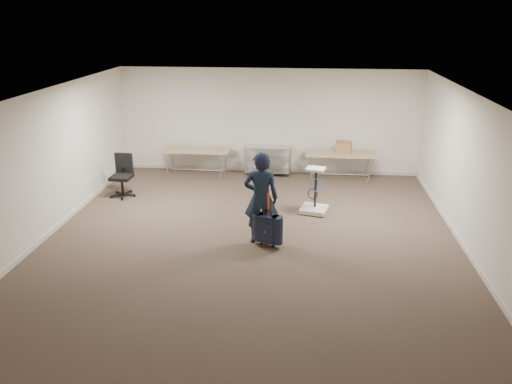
# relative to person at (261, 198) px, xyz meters

# --- Properties ---
(ground) EXTENTS (9.00, 9.00, 0.00)m
(ground) POSITION_rel_person_xyz_m (-0.19, -0.02, -0.89)
(ground) COLOR #48382C
(ground) RESTS_ON ground
(room_shell) EXTENTS (8.00, 9.00, 9.00)m
(room_shell) POSITION_rel_person_xyz_m (-0.19, 1.36, -0.84)
(room_shell) COLOR silver
(room_shell) RESTS_ON ground
(folding_table_left) EXTENTS (1.80, 0.75, 0.73)m
(folding_table_left) POSITION_rel_person_xyz_m (-2.09, 3.93, -0.22)
(folding_table_left) COLOR #99815E
(folding_table_left) RESTS_ON ground
(folding_table_right) EXTENTS (1.80, 0.75, 0.73)m
(folding_table_right) POSITION_rel_person_xyz_m (1.71, 3.93, -0.22)
(folding_table_right) COLOR #99815E
(folding_table_right) RESTS_ON ground
(wire_shelf) EXTENTS (1.22, 0.47, 0.80)m
(wire_shelf) POSITION_rel_person_xyz_m (-0.19, 4.18, -0.45)
(wire_shelf) COLOR #BABCC1
(wire_shelf) RESTS_ON ground
(person) EXTENTS (0.67, 0.46, 1.79)m
(person) POSITION_rel_person_xyz_m (0.00, 0.00, 0.00)
(person) COLOR black
(person) RESTS_ON ground
(suitcase) EXTENTS (0.44, 0.35, 1.06)m
(suitcase) POSITION_rel_person_xyz_m (0.14, -0.18, -0.53)
(suitcase) COLOR #151B30
(suitcase) RESTS_ON ground
(office_chair) EXTENTS (0.61, 0.61, 1.01)m
(office_chair) POSITION_rel_person_xyz_m (-3.52, 2.20, -0.59)
(office_chair) COLOR black
(office_chair) RESTS_ON ground
(equipment_cart) EXTENTS (0.67, 0.67, 1.02)m
(equipment_cart) POSITION_rel_person_xyz_m (1.03, 1.61, -0.63)
(equipment_cart) COLOR beige
(equipment_cart) RESTS_ON ground
(cardboard_box) EXTENTS (0.45, 0.37, 0.30)m
(cardboard_box) POSITION_rel_person_xyz_m (1.78, 3.96, -0.01)
(cardboard_box) COLOR #A4864C
(cardboard_box) RESTS_ON folding_table_right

